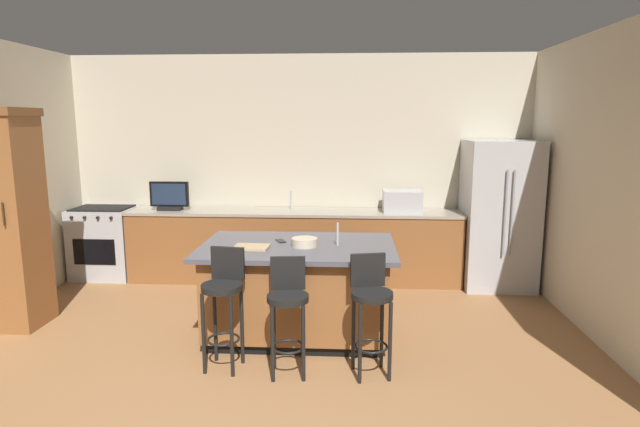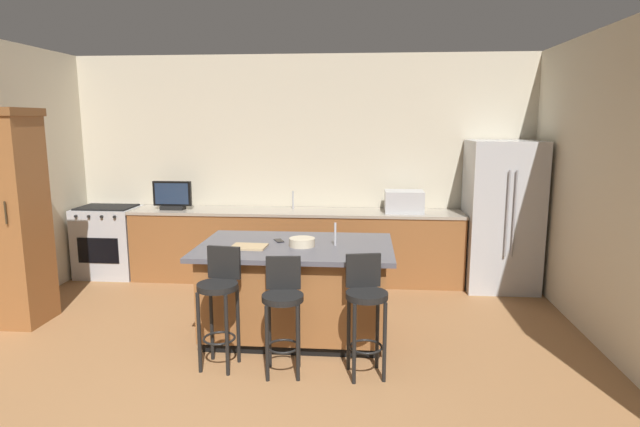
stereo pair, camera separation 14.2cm
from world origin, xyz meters
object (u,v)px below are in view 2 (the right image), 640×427
Objects in this scene: tv_monitor at (172,197)px; bar_stool_center at (283,306)px; kitchen_island at (296,289)px; bar_stool_left at (219,296)px; cabinet_tower at (8,214)px; cutting_board at (249,247)px; refrigerator at (501,215)px; cell_phone at (279,241)px; bar_stool_right at (366,305)px; fruit_bowl at (302,242)px; range_oven at (109,241)px; microwave at (404,202)px.

tv_monitor is 3.15m from bar_stool_center.
bar_stool_left is (-0.55, -0.71, 0.16)m from kitchen_island.
bar_stool_left is (2.38, -0.79, -0.52)m from cabinet_tower.
cabinet_tower is 2.54m from cutting_board.
cutting_board is at bearing -52.90° from tv_monitor.
cabinet_tower is (-5.27, -1.62, 0.22)m from refrigerator.
cell_phone is (0.37, 0.85, 0.29)m from bar_stool_left.
kitchen_island is at bearing 119.28° from bar_stool_right.
cabinet_tower reaches higher than bar_stool_center.
kitchen_island is 1.91× the size of bar_stool_center.
cabinet_tower is 2.28× the size of bar_stool_center.
tv_monitor is at bearing 136.98° from fruit_bowl.
refrigerator is at bearing -0.90° from range_oven.
range_oven is 0.98× the size of bar_stool_center.
kitchen_island is 0.63m from cutting_board.
fruit_bowl is at bearing -2.56° from cabinet_tower.
cabinet_tower reaches higher than microwave.
bar_stool_left is 1.03× the size of bar_stool_right.
kitchen_island is at bearing 60.22° from bar_stool_left.
cutting_board is at bearing 84.63° from bar_stool_left.
refrigerator is 2.98m from bar_stool_right.
range_oven is at bearing 139.65° from bar_stool_left.
bar_stool_center is 0.67m from bar_stool_right.
tv_monitor is 0.51× the size of bar_stool_right.
refrigerator reaches higher than kitchen_island.
refrigerator reaches higher than tv_monitor.
bar_stool_left is at bearing -133.20° from fruit_bowl.
bar_stool_center is at bearing -114.21° from microwave.
cutting_board reaches higher than kitchen_island.
tv_monitor is 3.57m from bar_stool_right.
kitchen_island is 3.83× the size of microwave.
microwave reaches higher than bar_stool_left.
cell_phone is (-0.18, 0.14, 0.44)m from kitchen_island.
tv_monitor is (-1.84, 1.73, 0.63)m from kitchen_island.
microwave is at bearing 59.91° from bar_stool_center.
cutting_board is at bearing -5.30° from cabinet_tower.
kitchen_island is 1.95× the size of range_oven.
bar_stool_right is at bearing -36.42° from range_oven.
kitchen_island is 12.26× the size of cell_phone.
bar_stool_left is (1.29, -2.44, -0.48)m from tv_monitor.
bar_stool_left is at bearing -124.32° from microwave.
tv_monitor is at bearing -179.01° from microwave.
refrigerator is at bearing -3.93° from microwave.
kitchen_island is at bearing -43.20° from tv_monitor.
cutting_board is at bearing -168.46° from fruit_bowl.
microwave is at bearing 57.16° from kitchen_island.
microwave is 2.99m from tv_monitor.
fruit_bowl is at bearing 11.54° from cutting_board.
refrigerator reaches higher than fruit_bowl.
bar_stool_left is at bearing -138.30° from cell_phone.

